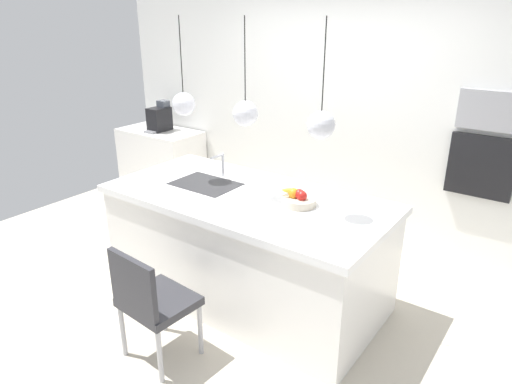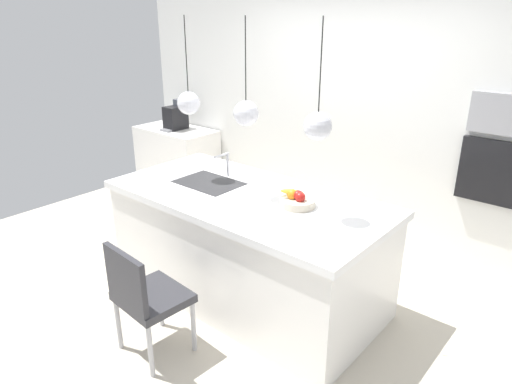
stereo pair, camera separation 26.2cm
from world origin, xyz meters
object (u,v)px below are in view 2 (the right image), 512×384
object	(u,v)px
fruit_bowl	(297,200)
oven	(493,172)
coffee_machine	(176,117)
microwave	(505,114)
chair_near	(145,294)

from	to	relation	value
fruit_bowl	oven	xyz separation A→B (m)	(0.99, 1.51, 0.05)
fruit_bowl	oven	distance (m)	1.80
coffee_machine	microwave	bearing A→B (deg)	4.45
microwave	coffee_machine	bearing A→B (deg)	-175.55
oven	microwave	bearing A→B (deg)	0.00
oven	chair_near	size ratio (longest dim) A/B	0.64
fruit_bowl	microwave	size ratio (longest dim) A/B	0.50
coffee_machine	chair_near	world-z (taller)	coffee_machine
coffee_machine	fruit_bowl	bearing A→B (deg)	-23.14
fruit_bowl	microwave	world-z (taller)	microwave
fruit_bowl	microwave	xyz separation A→B (m)	(0.99, 1.51, 0.55)
microwave	chair_near	distance (m)	3.18
chair_near	fruit_bowl	bearing A→B (deg)	66.17
coffee_machine	oven	distance (m)	3.83
microwave	chair_near	bearing A→B (deg)	-119.49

